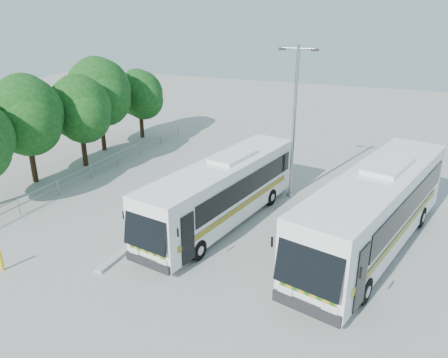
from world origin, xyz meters
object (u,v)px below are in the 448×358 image
at_px(tree_far_c, 80,108).
at_px(lamppost, 294,117).
at_px(tree_far_d, 99,91).
at_px(coach_main, 223,190).
at_px(tree_far_b, 26,114).
at_px(coach_adjacent, 375,209).
at_px(tree_far_e, 140,94).
at_px(bollard, 1,260).

xyz_separation_m(tree_far_c, lamppost, (15.16, 0.44, 0.66)).
height_order(tree_far_d, coach_main, tree_far_d).
bearing_deg(coach_main, tree_far_b, -172.83).
bearing_deg(tree_far_b, lamppost, 15.11).
bearing_deg(coach_adjacent, tree_far_e, 163.11).
bearing_deg(tree_far_e, bollard, -72.94).
bearing_deg(tree_far_e, tree_far_b, -91.83).
height_order(tree_far_c, bollard, tree_far_c).
relative_size(tree_far_c, coach_main, 0.53).
relative_size(tree_far_c, tree_far_e, 1.10).
bearing_deg(tree_far_c, lamppost, 1.64).
relative_size(tree_far_d, coach_adjacent, 0.53).
bearing_deg(coach_main, lamppost, 73.43).
xyz_separation_m(tree_far_e, coach_main, (13.31, -12.62, -2.06)).
relative_size(tree_far_e, coach_adjacent, 0.43).
bearing_deg(bollard, lamppost, 54.32).
height_order(tree_far_c, tree_far_e, tree_far_c).
distance_m(tree_far_b, coach_main, 13.98).
distance_m(tree_far_b, tree_far_d, 7.61).
relative_size(tree_far_e, coach_main, 0.48).
relative_size(tree_far_e, bollard, 6.06).
height_order(tree_far_e, bollard, tree_far_e).
xyz_separation_m(tree_far_e, lamppost, (15.67, -7.76, 1.03)).
height_order(coach_adjacent, lamppost, lamppost).
xyz_separation_m(tree_far_b, tree_far_d, (-0.30, 7.60, 0.25)).
relative_size(coach_main, coach_adjacent, 0.89).
height_order(tree_far_c, tree_far_d, tree_far_d).
bearing_deg(tree_far_e, lamppost, -26.36).
distance_m(lamppost, bollard, 16.56).
xyz_separation_m(tree_far_b, coach_main, (13.70, -0.52, -2.74)).
bearing_deg(tree_far_c, coach_main, -19.05).
height_order(coach_main, lamppost, lamppost).
relative_size(tree_far_d, tree_far_e, 1.24).
bearing_deg(tree_far_e, coach_main, -43.48).
height_order(coach_main, bollard, coach_main).
relative_size(tree_far_b, tree_far_e, 1.17).
distance_m(tree_far_d, lamppost, 16.68).
bearing_deg(tree_far_d, coach_adjacent, -20.12).
xyz_separation_m(coach_main, bollard, (-6.95, -8.11, -1.34)).
relative_size(tree_far_b, bollard, 7.12).
bearing_deg(bollard, coach_adjacent, 29.91).
xyz_separation_m(tree_far_d, tree_far_e, (0.68, 4.50, -0.93)).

